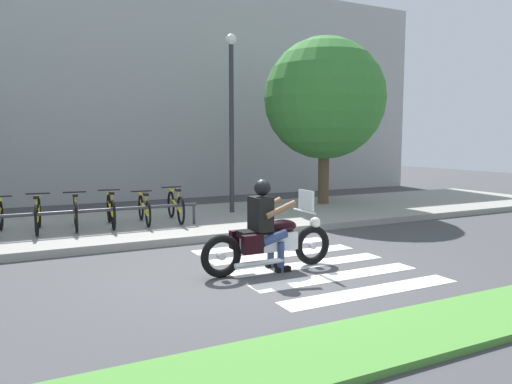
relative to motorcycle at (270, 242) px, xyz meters
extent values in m
plane|color=#424244|center=(-0.12, 0.04, -0.46)|extent=(48.00, 48.00, 0.00)
cube|color=#4C8C38|center=(-0.12, -2.93, -0.42)|extent=(24.00, 1.10, 0.08)
cube|color=gray|center=(-0.12, 4.61, -0.39)|extent=(24.00, 4.40, 0.15)
cube|color=white|center=(0.74, -1.56, -0.46)|extent=(2.80, 0.40, 0.01)
cube|color=white|center=(0.74, -0.76, -0.46)|extent=(2.80, 0.40, 0.01)
cube|color=white|center=(0.74, 0.04, -0.46)|extent=(2.80, 0.40, 0.01)
cube|color=white|center=(0.74, 0.84, -0.46)|extent=(2.80, 0.40, 0.01)
cube|color=white|center=(0.74, 1.64, -0.46)|extent=(2.80, 0.40, 0.01)
torus|color=black|center=(0.80, 0.01, -0.14)|extent=(0.65, 0.12, 0.65)
cylinder|color=silver|center=(0.80, 0.01, -0.14)|extent=(0.12, 0.10, 0.12)
torus|color=black|center=(-0.82, -0.01, -0.14)|extent=(0.65, 0.12, 0.65)
cylinder|color=silver|center=(-0.82, -0.01, -0.14)|extent=(0.12, 0.10, 0.12)
cube|color=silver|center=(-0.01, 0.00, 0.00)|extent=(0.90, 0.29, 0.28)
ellipsoid|color=black|center=(0.21, 0.01, 0.22)|extent=(0.52, 0.29, 0.22)
cube|color=black|center=(-0.23, 0.00, 0.15)|extent=(0.56, 0.29, 0.10)
cube|color=black|center=(-0.41, 0.22, 0.04)|extent=(0.32, 0.12, 0.28)
cube|color=black|center=(-0.41, -0.22, 0.04)|extent=(0.32, 0.12, 0.28)
cylinder|color=silver|center=(0.64, 0.01, 0.43)|extent=(0.04, 0.62, 0.03)
sphere|color=white|center=(0.85, 0.01, 0.23)|extent=(0.18, 0.18, 0.18)
cube|color=silver|center=(0.67, 0.01, 0.61)|extent=(0.04, 0.40, 0.32)
cylinder|color=silver|center=(-0.28, -0.18, -0.27)|extent=(0.80, 0.09, 0.08)
cube|color=black|center=(-0.16, 0.00, 0.45)|extent=(0.26, 0.40, 0.52)
sphere|color=black|center=(-0.13, 0.00, 0.85)|extent=(0.26, 0.26, 0.26)
cylinder|color=brown|center=(0.07, 0.22, 0.53)|extent=(0.52, 0.10, 0.26)
cylinder|color=brown|center=(0.07, -0.22, 0.53)|extent=(0.52, 0.10, 0.26)
cylinder|color=navy|center=(-0.01, 0.16, 0.09)|extent=(0.44, 0.14, 0.24)
cylinder|color=navy|center=(0.11, 0.16, -0.23)|extent=(0.11, 0.11, 0.47)
cube|color=black|center=(0.15, 0.17, -0.42)|extent=(0.24, 0.10, 0.08)
cylinder|color=navy|center=(-0.01, -0.16, 0.09)|extent=(0.44, 0.14, 0.24)
cylinder|color=navy|center=(0.11, -0.16, -0.23)|extent=(0.11, 0.11, 0.47)
cube|color=black|center=(0.15, -0.15, -0.42)|extent=(0.24, 0.10, 0.08)
torus|color=black|center=(-3.79, 4.77, 0.01)|extent=(0.11, 0.63, 0.62)
cube|color=gold|center=(-3.79, 4.77, 0.35)|extent=(0.11, 0.29, 0.04)
torus|color=black|center=(-3.05, 4.80, 0.02)|extent=(0.11, 0.65, 0.64)
torus|color=black|center=(-3.15, 3.75, 0.02)|extent=(0.11, 0.65, 0.64)
cylinder|color=gold|center=(-3.10, 4.27, 0.08)|extent=(0.14, 0.94, 0.26)
cylinder|color=gold|center=(-3.12, 4.01, 0.25)|extent=(0.04, 0.04, 0.39)
cube|color=black|center=(-3.12, 4.01, 0.44)|extent=(0.12, 0.21, 0.06)
cylinder|color=black|center=(-3.06, 4.69, 0.44)|extent=(0.48, 0.07, 0.03)
cube|color=gold|center=(-3.05, 4.80, 0.36)|extent=(0.11, 0.29, 0.04)
torus|color=black|center=(-2.32, 4.75, 0.02)|extent=(0.11, 0.64, 0.64)
torus|color=black|center=(-2.41, 3.80, 0.02)|extent=(0.11, 0.64, 0.64)
cylinder|color=gold|center=(-2.37, 4.27, 0.08)|extent=(0.14, 0.86, 0.24)
cylinder|color=gold|center=(-2.39, 4.03, 0.24)|extent=(0.04, 0.04, 0.39)
cube|color=black|center=(-2.39, 4.03, 0.44)|extent=(0.12, 0.21, 0.06)
cylinder|color=black|center=(-2.33, 4.66, 0.44)|extent=(0.48, 0.07, 0.03)
cube|color=gold|center=(-2.32, 4.75, 0.36)|extent=(0.11, 0.29, 0.04)
torus|color=black|center=(-1.59, 4.79, 0.02)|extent=(0.11, 0.65, 0.65)
torus|color=black|center=(-1.68, 3.76, 0.02)|extent=(0.11, 0.65, 0.65)
cylinder|color=gold|center=(-1.63, 4.27, 0.09)|extent=(0.14, 0.92, 0.25)
cylinder|color=gold|center=(-1.66, 4.02, 0.25)|extent=(0.04, 0.04, 0.40)
cube|color=black|center=(-1.66, 4.02, 0.45)|extent=(0.12, 0.21, 0.06)
cylinder|color=black|center=(-1.60, 4.68, 0.45)|extent=(0.48, 0.07, 0.03)
cube|color=gold|center=(-1.59, 4.79, 0.37)|extent=(0.11, 0.29, 0.04)
torus|color=black|center=(-0.86, 4.79, -0.01)|extent=(0.10, 0.60, 0.60)
torus|color=black|center=(-0.95, 3.76, -0.01)|extent=(0.10, 0.60, 0.60)
cylinder|color=gold|center=(-0.90, 4.27, 0.05)|extent=(0.14, 0.92, 0.25)
cylinder|color=gold|center=(-0.93, 4.02, 0.21)|extent=(0.04, 0.04, 0.37)
cube|color=black|center=(-0.93, 4.02, 0.39)|extent=(0.12, 0.21, 0.06)
cylinder|color=black|center=(-0.86, 4.69, 0.39)|extent=(0.48, 0.07, 0.03)
cube|color=gold|center=(-0.86, 4.79, 0.32)|extent=(0.11, 0.29, 0.04)
torus|color=black|center=(-0.12, 4.81, 0.02)|extent=(0.11, 0.65, 0.65)
torus|color=black|center=(-0.22, 3.74, 0.02)|extent=(0.11, 0.65, 0.65)
cylinder|color=gold|center=(-0.17, 4.27, 0.09)|extent=(0.15, 0.96, 0.26)
cylinder|color=gold|center=(-0.19, 4.01, 0.25)|extent=(0.04, 0.04, 0.40)
cube|color=black|center=(-0.19, 4.01, 0.45)|extent=(0.12, 0.21, 0.06)
cylinder|color=black|center=(-0.13, 4.70, 0.45)|extent=(0.48, 0.07, 0.03)
cube|color=gold|center=(-0.12, 4.81, 0.37)|extent=(0.11, 0.29, 0.04)
cylinder|color=#333338|center=(-2.00, 3.72, 0.14)|extent=(4.26, 0.07, 0.07)
cylinder|color=#333338|center=(0.08, 3.72, -0.09)|extent=(0.06, 0.06, 0.45)
cylinder|color=#2D2D33|center=(1.59, 5.01, 1.76)|extent=(0.12, 0.12, 4.44)
sphere|color=white|center=(1.59, 5.01, 4.10)|extent=(0.28, 0.28, 0.28)
cylinder|color=brown|center=(4.76, 5.41, 0.54)|extent=(0.32, 0.32, 2.00)
sphere|color=#387F33|center=(4.76, 5.41, 2.78)|extent=(3.55, 3.55, 3.55)
cube|color=#AAAAAA|center=(-0.12, 10.31, 3.30)|extent=(24.00, 1.20, 7.52)
camera|label=1|loc=(-3.55, -6.53, 1.58)|focal=34.07mm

